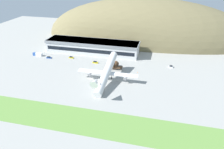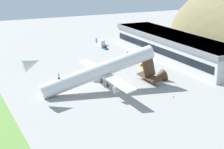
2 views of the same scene
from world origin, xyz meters
TOP-DOWN VIEW (x-y plane):
  - ground_plane at (0.00, 0.00)m, footprint 341.40×341.40m
  - grass_strip_foreground at (0.00, -45.40)m, footprint 307.26×20.37m
  - hill_backdrop at (25.96, 100.31)m, footprint 216.06×80.78m
  - terminal_building at (-14.84, 47.15)m, footprint 82.40×19.35m
  - cargo_airplane at (11.68, -1.62)m, footprint 41.25×54.61m
  - service_car_0 at (-5.54, 25.37)m, footprint 4.37×1.77m
  - service_car_1 at (-46.60, 25.69)m, footprint 4.40×2.00m
  - service_car_2 at (53.40, 31.33)m, footprint 3.84×2.04m
  - service_car_3 at (-28.47, 30.45)m, footprint 4.05×1.88m
  - fuel_truck at (-58.67, 28.49)m, footprint 8.64×2.78m
  - traffic_cone_0 at (29.89, 16.52)m, footprint 0.52×0.52m

SIDE VIEW (x-z plane):
  - ground_plane at x=0.00m, z-range 0.00..0.00m
  - hill_backdrop at x=25.96m, z-range -41.93..41.93m
  - grass_strip_foreground at x=0.00m, z-range 0.00..0.08m
  - traffic_cone_0 at x=29.89m, z-range -0.01..0.57m
  - service_car_3 at x=-28.47m, z-range -0.13..1.32m
  - service_car_1 at x=-46.60m, z-range -0.13..1.40m
  - service_car_0 at x=-5.54m, z-range -0.14..1.45m
  - service_car_2 at x=53.40m, z-range -0.14..1.51m
  - fuel_truck at x=-58.67m, z-range -0.05..2.80m
  - terminal_building at x=-14.84m, z-range 0.73..11.77m
  - cargo_airplane at x=11.68m, z-range -2.18..15.17m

